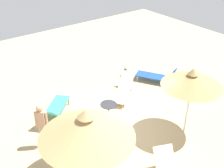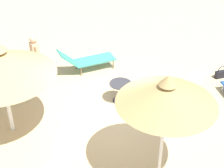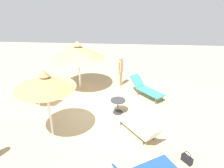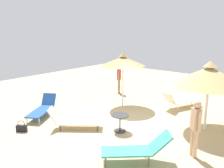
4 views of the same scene
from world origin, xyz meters
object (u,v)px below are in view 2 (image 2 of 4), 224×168
(lounge_chair_far_right, at_px, (86,59))
(lounge_chair_center, at_px, (177,85))
(handbag, at_px, (221,74))
(person_standing_near_right, at_px, (36,58))
(parasol_umbrella_back, at_px, (167,94))
(side_table_round, at_px, (120,89))

(lounge_chair_far_right, bearing_deg, lounge_chair_center, -7.18)
(lounge_chair_far_right, height_order, handbag, lounge_chair_far_right)
(person_standing_near_right, xyz_separation_m, handbag, (5.62, 2.39, -0.87))
(parasol_umbrella_back, height_order, lounge_chair_center, parasol_umbrella_back)
(person_standing_near_right, bearing_deg, side_table_round, -0.15)
(parasol_umbrella_back, relative_size, handbag, 6.08)
(handbag, relative_size, side_table_round, 0.66)
(lounge_chair_center, distance_m, person_standing_near_right, 4.52)
(parasol_umbrella_back, xyz_separation_m, side_table_round, (-1.74, 2.45, -1.81))
(lounge_chair_far_right, height_order, lounge_chair_center, lounge_chair_far_right)
(parasol_umbrella_back, bearing_deg, person_standing_near_right, 151.62)
(parasol_umbrella_back, height_order, handbag, parasol_umbrella_back)
(lounge_chair_center, bearing_deg, parasol_umbrella_back, -87.00)
(person_standing_near_right, bearing_deg, handbag, 22.99)
(lounge_chair_center, height_order, side_table_round, lounge_chair_center)
(lounge_chair_far_right, bearing_deg, person_standing_near_right, -129.51)
(parasol_umbrella_back, bearing_deg, side_table_round, 125.34)
(side_table_round, bearing_deg, lounge_chair_center, 31.52)
(lounge_chair_far_right, xyz_separation_m, handbag, (4.50, 1.03, -0.29))
(lounge_chair_center, bearing_deg, person_standing_near_right, -167.75)
(lounge_chair_far_right, xyz_separation_m, side_table_round, (1.69, -1.36, 0.01))
(lounge_chair_center, relative_size, person_standing_near_right, 1.10)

